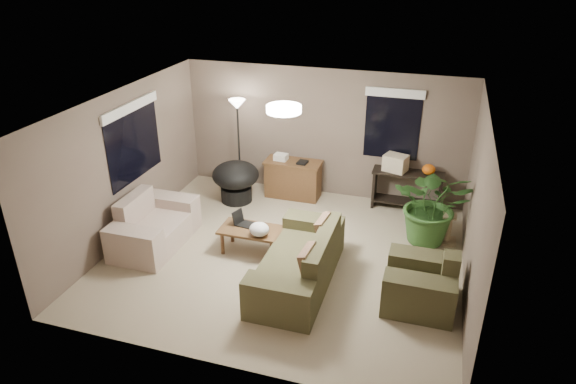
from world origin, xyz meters
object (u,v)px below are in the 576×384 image
(houseplant, at_px, (432,213))
(loveseat, at_px, (153,228))
(floor_lamp, at_px, (238,116))
(main_sofa, at_px, (301,265))
(papasan_chair, at_px, (236,179))
(coffee_table, at_px, (251,232))
(console_table, at_px, (407,188))
(armchair, at_px, (421,285))
(cat_scratching_post, at_px, (448,230))
(desk, at_px, (293,179))

(houseplant, bearing_deg, loveseat, -161.95)
(loveseat, bearing_deg, floor_lamp, 74.67)
(main_sofa, height_order, papasan_chair, main_sofa)
(coffee_table, distance_m, console_table, 3.20)
(armchair, distance_m, houseplant, 1.76)
(console_table, height_order, cat_scratching_post, console_table)
(floor_lamp, relative_size, cat_scratching_post, 3.82)
(floor_lamp, bearing_deg, armchair, -35.00)
(coffee_table, relative_size, console_table, 0.77)
(papasan_chair, bearing_deg, loveseat, -110.51)
(console_table, relative_size, floor_lamp, 0.68)
(loveseat, xyz_separation_m, floor_lamp, (0.63, 2.30, 1.30))
(main_sofa, distance_m, loveseat, 2.66)
(main_sofa, bearing_deg, houseplant, 45.03)
(main_sofa, bearing_deg, floor_lamp, 127.48)
(armchair, bearing_deg, cat_scratching_post, 80.13)
(floor_lamp, bearing_deg, cat_scratching_post, -11.09)
(armchair, relative_size, cat_scratching_post, 2.00)
(loveseat, bearing_deg, console_table, 32.96)
(armchair, height_order, coffee_table, armchair)
(houseplant, bearing_deg, desk, 160.06)
(desk, bearing_deg, console_table, 3.16)
(console_table, distance_m, floor_lamp, 3.47)
(coffee_table, xyz_separation_m, papasan_chair, (-0.94, 1.65, 0.11))
(main_sofa, bearing_deg, cat_scratching_post, 41.79)
(main_sofa, relative_size, armchair, 2.20)
(armchair, bearing_deg, desk, 134.32)
(armchair, relative_size, coffee_table, 1.00)
(main_sofa, relative_size, papasan_chair, 1.91)
(desk, xyz_separation_m, floor_lamp, (-1.08, -0.11, 1.22))
(papasan_chair, height_order, houseplant, houseplant)
(console_table, height_order, floor_lamp, floor_lamp)
(desk, distance_m, papasan_chair, 1.13)
(houseplant, relative_size, cat_scratching_post, 2.78)
(main_sofa, xyz_separation_m, floor_lamp, (-2.01, 2.62, 1.30))
(coffee_table, xyz_separation_m, floor_lamp, (-1.01, 2.05, 1.24))
(main_sofa, xyz_separation_m, coffee_table, (-0.99, 0.56, 0.06))
(coffee_table, bearing_deg, main_sofa, -29.59)
(main_sofa, distance_m, coffee_table, 1.14)
(main_sofa, bearing_deg, papasan_chair, 131.09)
(main_sofa, distance_m, desk, 2.88)
(armchair, xyz_separation_m, desk, (-2.66, 2.72, 0.08))
(loveseat, height_order, armchair, same)
(papasan_chair, height_order, cat_scratching_post, papasan_chair)
(coffee_table, height_order, floor_lamp, floor_lamp)
(floor_lamp, height_order, houseplant, floor_lamp)
(desk, height_order, houseplant, houseplant)
(console_table, xyz_separation_m, cat_scratching_post, (0.79, -1.02, -0.22))
(papasan_chair, relative_size, houseplant, 0.83)
(armchair, xyz_separation_m, console_table, (-0.47, 2.84, 0.14))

